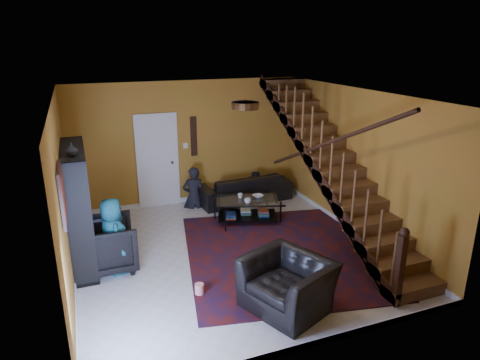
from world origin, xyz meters
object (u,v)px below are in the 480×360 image
(armchair_left, at_px, (107,245))
(sofa, at_px, (244,188))
(bookshelf, at_px, (80,208))
(armchair_right, at_px, (287,284))
(coffee_table, at_px, (247,209))

(armchair_left, bearing_deg, sofa, -56.70)
(sofa, bearing_deg, bookshelf, 20.67)
(sofa, height_order, armchair_right, armchair_right)
(armchair_left, xyz_separation_m, coffee_table, (2.88, 0.97, -0.14))
(sofa, relative_size, armchair_right, 1.91)
(bookshelf, bearing_deg, coffee_table, 9.57)
(sofa, height_order, coffee_table, sofa)
(sofa, distance_m, armchair_right, 4.29)
(sofa, distance_m, coffee_table, 1.22)
(armchair_right, xyz_separation_m, coffee_table, (0.61, 3.02, -0.09))
(coffee_table, bearing_deg, armchair_right, -101.47)
(sofa, xyz_separation_m, armchair_right, (-1.00, -4.17, 0.05))
(bookshelf, distance_m, coffee_table, 3.35)
(sofa, bearing_deg, armchair_right, 72.07)
(sofa, xyz_separation_m, coffee_table, (-0.39, -1.15, -0.04))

